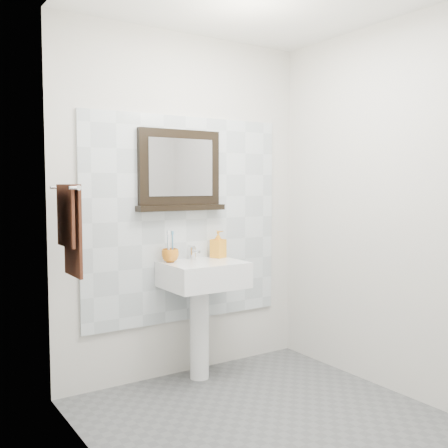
# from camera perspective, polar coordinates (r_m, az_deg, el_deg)

# --- Properties ---
(floor) EXTENTS (2.00, 2.20, 0.01)m
(floor) POSITION_cam_1_polar(r_m,az_deg,el_deg) (3.28, 5.87, -21.13)
(floor) COLOR #55585A
(floor) RESTS_ON ground
(back_wall) EXTENTS (2.00, 0.01, 2.50)m
(back_wall) POSITION_cam_1_polar(r_m,az_deg,el_deg) (3.88, -4.30, 2.00)
(back_wall) COLOR silver
(back_wall) RESTS_ON ground
(left_wall) EXTENTS (0.01, 2.20, 2.50)m
(left_wall) POSITION_cam_1_polar(r_m,az_deg,el_deg) (2.45, -12.32, 0.56)
(left_wall) COLOR silver
(left_wall) RESTS_ON ground
(right_wall) EXTENTS (0.01, 2.20, 2.50)m
(right_wall) POSITION_cam_1_polar(r_m,az_deg,el_deg) (3.68, 18.21, 1.67)
(right_wall) COLOR silver
(right_wall) RESTS_ON ground
(splashback) EXTENTS (1.60, 0.02, 1.50)m
(splashback) POSITION_cam_1_polar(r_m,az_deg,el_deg) (3.87, -4.21, 0.51)
(splashback) COLOR silver
(splashback) RESTS_ON back_wall
(pedestal_sink) EXTENTS (0.55, 0.44, 0.96)m
(pedestal_sink) POSITION_cam_1_polar(r_m,az_deg,el_deg) (3.76, -2.36, -6.89)
(pedestal_sink) COLOR white
(pedestal_sink) RESTS_ON ground
(toothbrush_cup) EXTENTS (0.14, 0.14, 0.10)m
(toothbrush_cup) POSITION_cam_1_polar(r_m,az_deg,el_deg) (3.71, -5.88, -3.43)
(toothbrush_cup) COLOR orange
(toothbrush_cup) RESTS_ON pedestal_sink
(toothbrushes) EXTENTS (0.05, 0.04, 0.21)m
(toothbrushes) POSITION_cam_1_polar(r_m,az_deg,el_deg) (3.70, -5.89, -2.26)
(toothbrushes) COLOR white
(toothbrushes) RESTS_ON toothbrush_cup
(soap_dispenser) EXTENTS (0.12, 0.12, 0.20)m
(soap_dispenser) POSITION_cam_1_polar(r_m,az_deg,el_deg) (3.91, -0.64, -2.20)
(soap_dispenser) COLOR orange
(soap_dispenser) RESTS_ON pedestal_sink
(framed_mirror) EXTENTS (0.68, 0.11, 0.58)m
(framed_mirror) POSITION_cam_1_polar(r_m,az_deg,el_deg) (3.81, -4.86, 5.64)
(framed_mirror) COLOR black
(framed_mirror) RESTS_ON back_wall
(towel_bar) EXTENTS (0.07, 0.40, 0.03)m
(towel_bar) POSITION_cam_1_polar(r_m,az_deg,el_deg) (3.23, -16.64, 3.81)
(towel_bar) COLOR silver
(towel_bar) RESTS_ON left_wall
(hand_towel) EXTENTS (0.06, 0.30, 0.55)m
(hand_towel) POSITION_cam_1_polar(r_m,az_deg,el_deg) (3.24, -16.44, 0.10)
(hand_towel) COLOR black
(hand_towel) RESTS_ON towel_bar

